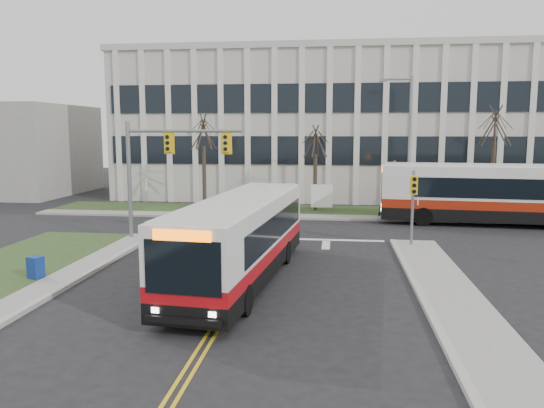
{
  "coord_description": "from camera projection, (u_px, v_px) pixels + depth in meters",
  "views": [
    {
      "loc": [
        3.4,
        -19.35,
        5.7
      ],
      "look_at": [
        0.22,
        7.26,
        2.0
      ],
      "focal_mm": 35.0,
      "sensor_mm": 36.0,
      "label": 1
    }
  ],
  "objects": [
    {
      "name": "sidewalk_cross",
      "position": [
        359.0,
        218.0,
        34.57
      ],
      "size": [
        44.0,
        1.6,
        0.14
      ],
      "primitive_type": "cube",
      "color": "#9E9B93",
      "rests_on": "ground"
    },
    {
      "name": "office_building",
      "position": [
        353.0,
        128.0,
        48.31
      ],
      "size": [
        40.0,
        16.0,
        12.0
      ],
      "primitive_type": "cube",
      "color": "#B7B1A9",
      "rests_on": "ground"
    },
    {
      "name": "bus_cross",
      "position": [
        496.0,
        196.0,
        32.19
      ],
      "size": [
        13.77,
        4.24,
        3.61
      ],
      "primitive_type": null,
      "rotation": [
        0.0,
        0.0,
        -1.67
      ],
      "color": "silver",
      "rests_on": "ground"
    },
    {
      "name": "bus_main",
      "position": [
        241.0,
        240.0,
        20.14
      ],
      "size": [
        3.68,
        11.97,
        3.14
      ],
      "primitive_type": null,
      "rotation": [
        0.0,
        0.0,
        -0.1
      ],
      "color": "silver",
      "rests_on": "ground"
    },
    {
      "name": "sidewalk_east",
      "position": [
        484.0,
        340.0,
        14.4
      ],
      "size": [
        2.0,
        26.0,
        0.14
      ],
      "primitive_type": "cube",
      "color": "#9E9B93",
      "rests_on": "ground"
    },
    {
      "name": "mast_arm_signal",
      "position": [
        160.0,
        159.0,
        27.33
      ],
      "size": [
        6.11,
        0.38,
        6.2
      ],
      "color": "slate",
      "rests_on": "ground"
    },
    {
      "name": "directory_sign",
      "position": [
        322.0,
        196.0,
        36.97
      ],
      "size": [
        1.5,
        0.12,
        2.0
      ],
      "color": "slate",
      "rests_on": "ground"
    },
    {
      "name": "tree_right",
      "position": [
        495.0,
        128.0,
        35.46
      ],
      "size": [
        1.8,
        1.8,
        8.25
      ],
      "color": "#42352B",
      "rests_on": "ground"
    },
    {
      "name": "signal_pole_near",
      "position": [
        413.0,
        197.0,
        25.81
      ],
      "size": [
        0.34,
        0.39,
        3.8
      ],
      "color": "slate",
      "rests_on": "ground"
    },
    {
      "name": "building_lawn",
      "position": [
        357.0,
        212.0,
        37.32
      ],
      "size": [
        44.0,
        5.0,
        0.12
      ],
      "primitive_type": "cube",
      "color": "#2B421C",
      "rests_on": "ground"
    },
    {
      "name": "building_annex",
      "position": [
        11.0,
        150.0,
        48.29
      ],
      "size": [
        12.0,
        12.0,
        8.0
      ],
      "primitive_type": "cube",
      "color": "#9E9B93",
      "rests_on": "ground"
    },
    {
      "name": "newspaper_box_blue",
      "position": [
        36.0,
        269.0,
        20.25
      ],
      "size": [
        0.62,
        0.59,
        0.95
      ],
      "primitive_type": "cube",
      "rotation": [
        0.0,
        0.0,
        -0.34
      ],
      "color": "navy",
      "rests_on": "ground"
    },
    {
      "name": "tree_left",
      "position": [
        204.0,
        134.0,
        37.87
      ],
      "size": [
        1.8,
        1.8,
        7.7
      ],
      "color": "#42352B",
      "rests_on": "ground"
    },
    {
      "name": "signal_pole_far",
      "position": [
        394.0,
        181.0,
        34.17
      ],
      "size": [
        0.34,
        0.39,
        3.8
      ],
      "color": "slate",
      "rests_on": "ground"
    },
    {
      "name": "ground",
      "position": [
        244.0,
        282.0,
        20.21
      ],
      "size": [
        120.0,
        120.0,
        0.0
      ],
      "primitive_type": "plane",
      "color": "black",
      "rests_on": "ground"
    },
    {
      "name": "streetlight",
      "position": [
        407.0,
        139.0,
        34.49
      ],
      "size": [
        2.15,
        0.25,
        9.2
      ],
      "color": "slate",
      "rests_on": "ground"
    },
    {
      "name": "tree_mid",
      "position": [
        316.0,
        143.0,
        37.21
      ],
      "size": [
        1.8,
        1.8,
        6.82
      ],
      "color": "#42352B",
      "rests_on": "ground"
    }
  ]
}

